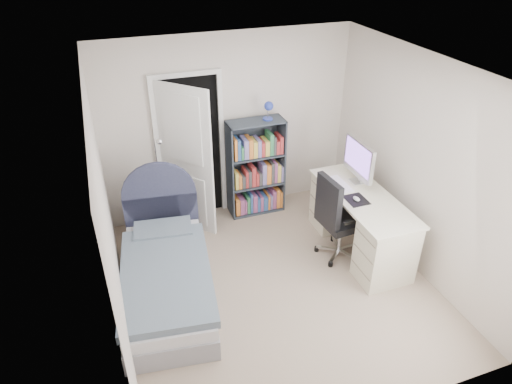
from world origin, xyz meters
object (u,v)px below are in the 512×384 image
object	(u,v)px
nightstand	(151,204)
office_chair	(337,215)
floor_lamp	(163,196)
bed	(167,274)
bookcase	(257,171)
desk	(360,220)

from	to	relation	value
nightstand	office_chair	size ratio (longest dim) A/B	0.51
floor_lamp	office_chair	distance (m)	2.24
bed	office_chair	distance (m)	2.10
bookcase	desk	bearing A→B (deg)	-55.39
bed	bookcase	xyz separation A→B (m)	(1.53, 1.30, 0.36)
nightstand	desk	xyz separation A→B (m)	(2.38, -1.34, 0.06)
floor_lamp	bookcase	world-z (taller)	bookcase
bed	desk	bearing A→B (deg)	0.03
nightstand	floor_lamp	distance (m)	0.29
office_chair	floor_lamp	bearing A→B (deg)	147.21
desk	office_chair	bearing A→B (deg)	-174.95
bed	office_chair	bearing A→B (deg)	-0.84
nightstand	office_chair	bearing A→B (deg)	-34.01
bed	office_chair	size ratio (longest dim) A/B	1.83
floor_lamp	bookcase	xyz separation A→B (m)	(1.34, 0.12, 0.06)
desk	bookcase	bearing A→B (deg)	124.61
bed	floor_lamp	xyz separation A→B (m)	(0.19, 1.18, 0.29)
bookcase	office_chair	bearing A→B (deg)	-68.00
bookcase	office_chair	distance (m)	1.43
nightstand	bookcase	distance (m)	1.51
bed	nightstand	size ratio (longest dim) A/B	3.58
floor_lamp	office_chair	world-z (taller)	floor_lamp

